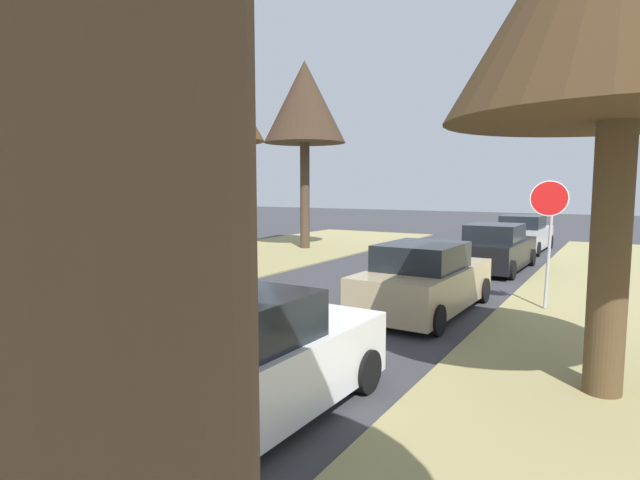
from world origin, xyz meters
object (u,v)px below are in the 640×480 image
at_px(parked_sedan_tan, 424,280).
at_px(parked_sedan_silver, 523,235).
at_px(street_tree_left_far, 305,104).
at_px(parked_sedan_white, 233,365).
at_px(street_tree_left_mid_b, 201,87).
at_px(stop_sign_far, 549,217).
at_px(parked_sedan_black, 495,249).

distance_m(parked_sedan_tan, parked_sedan_silver, 12.90).
height_order(street_tree_left_far, parked_sedan_tan, street_tree_left_far).
xyz_separation_m(parked_sedan_tan, parked_sedan_silver, (-0.04, 12.90, 0.00)).
distance_m(street_tree_left_far, parked_sedan_white, 18.17).
bearing_deg(parked_sedan_tan, street_tree_left_mid_b, 167.55).
distance_m(street_tree_left_far, parked_sedan_tan, 13.44).
height_order(parked_sedan_white, parked_sedan_silver, same).
xyz_separation_m(parked_sedan_white, parked_sedan_tan, (0.05, 6.42, 0.00)).
distance_m(street_tree_left_mid_b, parked_sedan_white, 12.94).
height_order(stop_sign_far, parked_sedan_white, stop_sign_far).
bearing_deg(street_tree_left_mid_b, parked_sedan_white, -44.65).
bearing_deg(street_tree_left_far, parked_sedan_tan, -44.56).
bearing_deg(stop_sign_far, street_tree_left_far, 147.63).
bearing_deg(stop_sign_far, parked_sedan_silver, 101.78).
relative_size(stop_sign_far, parked_sedan_tan, 0.65).
distance_m(stop_sign_far, parked_sedan_black, 5.91).
xyz_separation_m(street_tree_left_mid_b, parked_sedan_black, (8.51, 4.98, -5.36)).
bearing_deg(street_tree_left_mid_b, parked_sedan_tan, -12.45).
height_order(street_tree_left_mid_b, parked_sedan_tan, street_tree_left_mid_b).
bearing_deg(street_tree_left_mid_b, parked_sedan_black, 30.34).
relative_size(street_tree_left_mid_b, parked_sedan_silver, 1.78).
distance_m(stop_sign_far, parked_sedan_silver, 11.67).
relative_size(street_tree_left_far, parked_sedan_silver, 1.87).
relative_size(street_tree_left_mid_b, street_tree_left_far, 0.95).
height_order(street_tree_left_mid_b, parked_sedan_silver, street_tree_left_mid_b).
distance_m(street_tree_left_mid_b, parked_sedan_tan, 10.17).
distance_m(stop_sign_far, parked_sedan_tan, 3.14).
bearing_deg(street_tree_left_far, parked_sedan_black, -10.87).
bearing_deg(parked_sedan_silver, parked_sedan_black, -88.90).
xyz_separation_m(stop_sign_far, street_tree_left_far, (-10.98, 6.96, 4.33)).
distance_m(stop_sign_far, parked_sedan_white, 8.45).
xyz_separation_m(street_tree_left_mid_b, parked_sedan_silver, (8.40, 11.03, -5.36)).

